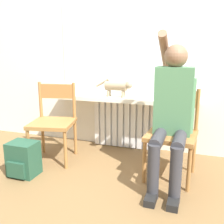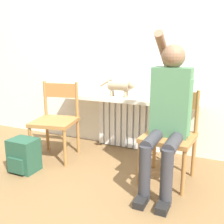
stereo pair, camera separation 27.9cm
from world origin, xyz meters
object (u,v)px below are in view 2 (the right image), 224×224
Objects in this scene: person at (168,110)px; backpack at (24,155)px; chair_right at (170,134)px; chair_left at (56,119)px; cat at (121,86)px.

person is 4.09× the size of backpack.
backpack is (-1.39, -0.35, -0.54)m from person.
backpack is (-1.39, -0.46, -0.28)m from chair_right.
chair_right is (1.31, 0.00, 0.00)m from chair_left.
backpack is (-0.70, -0.90, -0.64)m from cat.
chair_right is at bearing 18.24° from backpack.
chair_left is at bearing 175.24° from person.
backpack is at bearing -165.90° from person.
person is 0.89m from cat.
chair_left is 2.52× the size of backpack.
cat is at bearing 141.34° from person.
chair_left is 0.62× the size of person.
person is 1.53m from backpack.
chair_left is 1.33m from person.
chair_right is 0.62× the size of person.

